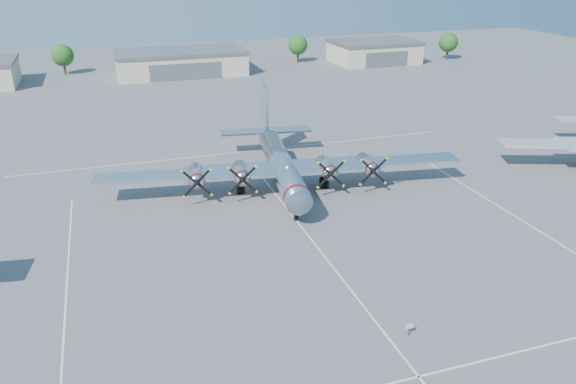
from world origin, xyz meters
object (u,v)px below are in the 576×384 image
object	(u,v)px
hangar_center	(181,62)
main_bomber_b29	(280,184)
tree_west	(63,55)
info_placard	(409,327)
tree_far_east	(448,42)
tree_east	(298,45)
hangar_east	(374,51)

from	to	relation	value
hangar_center	main_bomber_b29	world-z (taller)	hangar_center
tree_west	info_placard	distance (m)	111.28
tree_west	tree_far_east	size ratio (longest dim) A/B	1.00
tree_west	tree_east	xyz separation A→B (m)	(55.00, -2.00, 0.00)
tree_west	info_placard	world-z (taller)	tree_west
tree_far_east	info_placard	distance (m)	118.50
tree_west	main_bomber_b29	bearing A→B (deg)	-71.30
hangar_east	tree_west	distance (m)	73.46
tree_east	tree_far_east	world-z (taller)	same
hangar_east	main_bomber_b29	size ratio (longest dim) A/B	0.50
main_bomber_b29	hangar_east	bearing A→B (deg)	64.45
hangar_center	hangar_east	xyz separation A→B (m)	(48.00, 0.00, 0.00)
tree_east	tree_west	bearing A→B (deg)	177.92
hangar_east	main_bomber_b29	world-z (taller)	hangar_east
info_placard	hangar_east	bearing A→B (deg)	62.61
hangar_east	tree_far_east	bearing A→B (deg)	-5.61
hangar_center	hangar_east	bearing A→B (deg)	0.00
hangar_center	tree_east	world-z (taller)	tree_east
tree_east	info_placard	distance (m)	109.84
tree_far_east	main_bomber_b29	bearing A→B (deg)	-134.45
tree_west	info_placard	xyz separation A→B (m)	(26.50, -108.02, -3.52)
hangar_center	hangar_east	size ratio (longest dim) A/B	1.39
tree_east	info_placard	size ratio (longest dim) A/B	6.63
hangar_center	tree_west	size ratio (longest dim) A/B	4.31
tree_east	info_placard	xyz separation A→B (m)	(-28.50, -106.02, -3.52)
tree_east	tree_far_east	xyz separation A→B (m)	(38.00, -8.00, 0.00)
hangar_center	info_placard	distance (m)	100.02
hangar_east	tree_far_east	size ratio (longest dim) A/B	3.10
tree_far_east	tree_west	bearing A→B (deg)	173.86
tree_west	hangar_center	bearing A→B (deg)	-17.82
tree_far_east	info_placard	xyz separation A→B (m)	(-66.50, -98.02, -3.52)
tree_west	tree_far_east	bearing A→B (deg)	-6.14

